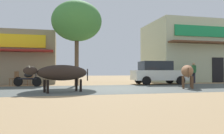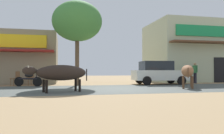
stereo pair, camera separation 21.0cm
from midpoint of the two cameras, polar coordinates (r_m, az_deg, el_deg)
ground at (r=11.98m, az=-0.55°, el=-5.51°), size 80.00×80.00×0.00m
asphalt_road at (r=11.98m, az=-0.55°, el=-5.50°), size 72.00×6.05×0.00m
storefront_left_cafe at (r=19.68m, az=-23.93°, el=1.92°), size 6.51×6.70×3.87m
storefront_right_club at (r=22.76m, az=18.20°, el=3.51°), size 7.24×6.70×5.48m
roadside_tree at (r=15.09m, az=-9.33°, el=11.32°), size 3.24×3.24×5.49m
parked_hatchback_car at (r=16.42m, az=11.14°, el=-1.38°), size 3.89×2.20×1.64m
parked_motorcycle at (r=14.64m, az=-20.97°, el=-2.83°), size 1.71×0.77×1.04m
cow_near_brown at (r=10.13m, az=-13.26°, el=-1.47°), size 2.81×1.38×1.20m
cow_far_dark at (r=13.13m, az=18.10°, el=-1.04°), size 1.59×2.35×1.27m
pedestrian_by_shop at (r=18.46m, az=19.71°, el=-1.02°), size 0.41×0.61×1.60m
cafe_chair_near_tree at (r=15.96m, az=-23.79°, el=-2.49°), size 0.62×0.62×0.92m
cafe_chair_by_doorway at (r=15.54m, az=-20.29°, el=-2.55°), size 0.57×0.57×0.92m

